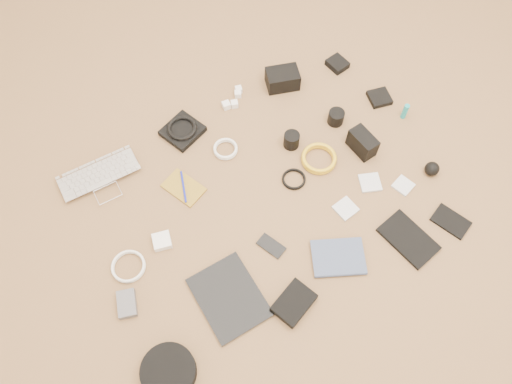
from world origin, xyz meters
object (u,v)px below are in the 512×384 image
laptop (103,183)px  dslr_camera (283,79)px  tablet (229,297)px  phone (271,246)px  paperback (341,276)px  headphone_case (169,372)px

laptop → dslr_camera: (0.87, 0.11, 0.03)m
tablet → phone: (0.22, 0.10, -0.00)m
dslr_camera → paperback: dslr_camera is taller
headphone_case → paperback: headphone_case is taller
headphone_case → paperback: (0.67, 0.01, -0.02)m
tablet → paperback: size_ratio=1.42×
laptop → phone: size_ratio=3.06×
headphone_case → paperback: 0.67m
dslr_camera → tablet: dslr_camera is taller
dslr_camera → headphone_case: size_ratio=0.77×
headphone_case → paperback: size_ratio=0.95×
tablet → paperback: paperback is taller
headphone_case → phone: bearing=24.5°
tablet → laptop: bearing=107.0°
dslr_camera → phone: bearing=-106.4°
phone → headphone_case: headphone_case is taller
paperback → phone: bearing=60.6°
laptop → tablet: size_ratio=1.17×
laptop → headphone_case: bearing=-95.2°
phone → tablet: bearing=179.5°
dslr_camera → headphone_case: bearing=-120.3°
laptop → paperback: 0.98m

